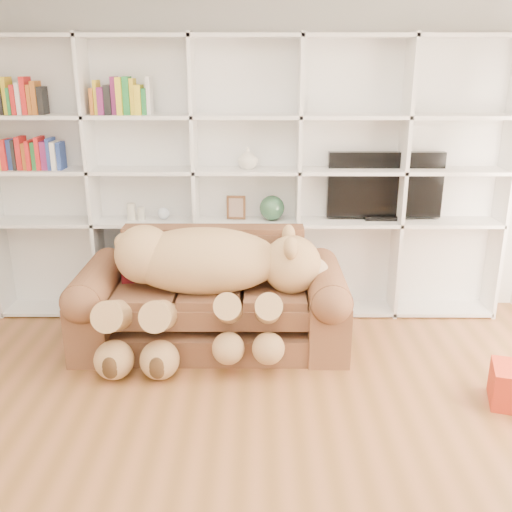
{
  "coord_description": "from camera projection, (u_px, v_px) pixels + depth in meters",
  "views": [
    {
      "loc": [
        0.1,
        -2.51,
        2.15
      ],
      "look_at": [
        0.08,
        1.63,
        0.76
      ],
      "focal_mm": 40.0,
      "sensor_mm": 36.0,
      "label": 1
    }
  ],
  "objects": [
    {
      "name": "teddy_bear",
      "position": [
        204.0,
        276.0,
        4.31
      ],
      "size": [
        1.73,
        0.91,
        1.01
      ],
      "rotation": [
        0.0,
        0.0,
        -0.0
      ],
      "color": "tan",
      "rests_on": "sofa"
    },
    {
      "name": "picture_frame",
      "position": [
        236.0,
        207.0,
        4.94
      ],
      "size": [
        0.17,
        0.04,
        0.21
      ],
      "primitive_type": "cube",
      "rotation": [
        0.0,
        0.0,
        -0.11
      ],
      "color": "#53331C",
      "rests_on": "bookshelf"
    },
    {
      "name": "figurine_short",
      "position": [
        141.0,
        214.0,
        4.96
      ],
      "size": [
        0.08,
        0.08,
        0.11
      ],
      "primitive_type": "cylinder",
      "rotation": [
        0.0,
        0.0,
        0.24
      ],
      "color": "beige",
      "rests_on": "bookshelf"
    },
    {
      "name": "sofa",
      "position": [
        212.0,
        304.0,
        4.57
      ],
      "size": [
        2.11,
        0.91,
        0.89
      ],
      "color": "brown",
      "rests_on": "floor"
    },
    {
      "name": "bookshelf",
      "position": [
        219.0,
        169.0,
        4.89
      ],
      "size": [
        4.43,
        0.35,
        2.4
      ],
      "color": "white",
      "rests_on": "floor"
    },
    {
      "name": "wall_back",
      "position": [
        247.0,
        161.0,
        5.01
      ],
      "size": [
        5.0,
        0.02,
        2.7
      ],
      "primitive_type": "cube",
      "color": "silver",
      "rests_on": "floor"
    },
    {
      "name": "shelf_vase",
      "position": [
        248.0,
        158.0,
        4.81
      ],
      "size": [
        0.22,
        0.22,
        0.18
      ],
      "primitive_type": "imported",
      "rotation": [
        0.0,
        0.0,
        -0.39
      ],
      "color": "silver",
      "rests_on": "bookshelf"
    },
    {
      "name": "tv",
      "position": [
        385.0,
        186.0,
        4.93
      ],
      "size": [
        0.99,
        0.18,
        0.59
      ],
      "color": "black",
      "rests_on": "bookshelf"
    },
    {
      "name": "throw_pillow",
      "position": [
        146.0,
        260.0,
        4.61
      ],
      "size": [
        0.44,
        0.29,
        0.43
      ],
      "primitive_type": "cube",
      "rotation": [
        -0.24,
        0.0,
        0.18
      ],
      "color": "#56110E",
      "rests_on": "sofa"
    },
    {
      "name": "floor",
      "position": [
        240.0,
        486.0,
        3.07
      ],
      "size": [
        5.0,
        5.0,
        0.0
      ],
      "primitive_type": "plane",
      "color": "brown",
      "rests_on": "ground"
    },
    {
      "name": "green_vase",
      "position": [
        272.0,
        208.0,
        4.94
      ],
      "size": [
        0.22,
        0.22,
        0.22
      ],
      "primitive_type": "sphere",
      "color": "#2C563A",
      "rests_on": "bookshelf"
    },
    {
      "name": "figurine_tall",
      "position": [
        131.0,
        212.0,
        4.96
      ],
      "size": [
        0.1,
        0.1,
        0.15
      ],
      "primitive_type": "cylinder",
      "rotation": [
        0.0,
        0.0,
        0.4
      ],
      "color": "beige",
      "rests_on": "bookshelf"
    },
    {
      "name": "snow_globe",
      "position": [
        164.0,
        213.0,
        4.96
      ],
      "size": [
        0.11,
        0.11,
        0.11
      ],
      "primitive_type": "sphere",
      "color": "white",
      "rests_on": "bookshelf"
    }
  ]
}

